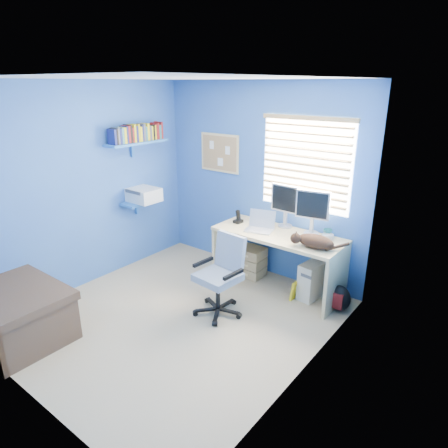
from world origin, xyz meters
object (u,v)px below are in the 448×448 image
Objects in this scene: desk at (277,261)px; laptop at (259,222)px; office_chair at (221,285)px; tower_pc at (314,279)px; cat at (316,241)px.

laptop reaches higher than desk.
laptop is at bearing 91.71° from office_chair.
tower_pc is (0.46, 0.10, -0.14)m from desk.
office_chair is at bearing -117.69° from tower_pc.
laptop is 0.79× the size of cat.
laptop is 0.73× the size of tower_pc.
cat is 0.64m from tower_pc.
laptop is at bearing -159.14° from tower_pc.
tower_pc is 0.50× the size of office_chair.
cat is 0.93× the size of tower_pc.
cat reaches higher than desk.
cat is (0.55, -0.14, 0.44)m from desk.
laptop reaches higher than tower_pc.
tower_pc is (-0.09, 0.23, -0.59)m from cat.
laptop is 0.95m from tower_pc.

